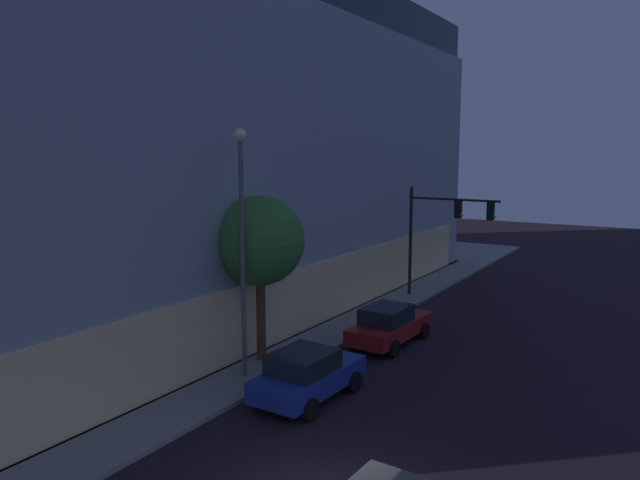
% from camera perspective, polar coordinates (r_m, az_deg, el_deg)
% --- Properties ---
extents(modern_building, '(36.64, 22.90, 16.40)m').
position_cam_1_polar(modern_building, '(34.07, -15.92, 8.49)').
color(modern_building, '#4C4C51').
rests_on(modern_building, ground).
extents(traffic_light_far_corner, '(0.44, 4.93, 5.90)m').
position_cam_1_polar(traffic_light_far_corner, '(31.91, 11.76, 1.69)').
color(traffic_light_far_corner, black).
rests_on(traffic_light_far_corner, sidewalk_corner).
extents(street_lamp_sidewalk, '(0.44, 0.44, 8.49)m').
position_cam_1_polar(street_lamp_sidewalk, '(20.12, -7.50, 1.41)').
color(street_lamp_sidewalk, '#5C5C5C').
rests_on(street_lamp_sidewalk, sidewalk_corner).
extents(sidewalk_tree, '(3.32, 3.32, 6.17)m').
position_cam_1_polar(sidewalk_tree, '(21.89, -5.79, -0.13)').
color(sidewalk_tree, brown).
rests_on(sidewalk_tree, sidewalk_corner).
extents(car_blue, '(4.22, 2.21, 1.65)m').
position_cam_1_polar(car_blue, '(19.45, -1.22, -12.75)').
color(car_blue, navy).
rests_on(car_blue, ground).
extents(car_red, '(4.65, 2.14, 1.65)m').
position_cam_1_polar(car_red, '(24.94, 6.65, -8.06)').
color(car_red, maroon).
rests_on(car_red, ground).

